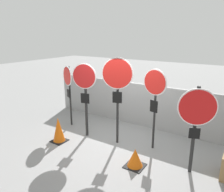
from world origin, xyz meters
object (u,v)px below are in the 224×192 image
object	(u,v)px
stop_sign_2	(117,83)
traffic_cone_0	(135,158)
stop_sign_4	(196,115)
traffic_cone_1	(59,130)
stop_sign_3	(155,91)
stop_sign_0	(68,83)
stop_sign_1	(85,87)

from	to	relation	value
stop_sign_2	traffic_cone_0	bearing A→B (deg)	-57.76
stop_sign_4	traffic_cone_0	xyz separation A→B (m)	(-1.22, -0.47, -1.22)
stop_sign_4	traffic_cone_1	xyz separation A→B (m)	(-3.76, -0.54, -1.07)
stop_sign_2	traffic_cone_1	xyz separation A→B (m)	(-1.55, -0.85, -1.48)
stop_sign_2	traffic_cone_0	size ratio (longest dim) A/B	5.42
stop_sign_3	stop_sign_4	distance (m)	1.37
stop_sign_0	stop_sign_4	size ratio (longest dim) A/B	1.01
stop_sign_2	stop_sign_4	xyz separation A→B (m)	(2.21, -0.31, -0.41)
stop_sign_1	traffic_cone_0	bearing A→B (deg)	-32.30
stop_sign_4	traffic_cone_0	world-z (taller)	stop_sign_4
traffic_cone_0	traffic_cone_1	world-z (taller)	traffic_cone_1
traffic_cone_1	stop_sign_1	bearing A→B (deg)	57.55
stop_sign_2	stop_sign_0	bearing A→B (deg)	153.26
traffic_cone_0	traffic_cone_1	size ratio (longest dim) A/B	0.61
stop_sign_4	traffic_cone_1	bearing A→B (deg)	165.56
stop_sign_4	stop_sign_0	bearing A→B (deg)	149.99
stop_sign_0	stop_sign_4	world-z (taller)	stop_sign_0
stop_sign_4	traffic_cone_1	size ratio (longest dim) A/B	2.72
stop_sign_1	traffic_cone_0	world-z (taller)	stop_sign_1
stop_sign_3	traffic_cone_0	xyz separation A→B (m)	(-0.00, -1.05, -1.46)
stop_sign_2	traffic_cone_0	world-z (taller)	stop_sign_2
traffic_cone_0	stop_sign_4	bearing A→B (deg)	20.96
stop_sign_4	stop_sign_2	bearing A→B (deg)	149.43
stop_sign_1	traffic_cone_0	xyz separation A→B (m)	(2.08, -0.66, -1.38)
traffic_cone_0	stop_sign_1	bearing A→B (deg)	162.39
traffic_cone_0	stop_sign_3	bearing A→B (deg)	89.80
stop_sign_2	traffic_cone_1	distance (m)	2.30
stop_sign_4	stop_sign_3	bearing A→B (deg)	131.77
stop_sign_1	stop_sign_3	bearing A→B (deg)	-4.14
stop_sign_3	stop_sign_4	bearing A→B (deg)	-13.83
stop_sign_0	stop_sign_4	distance (m)	4.37
stop_sign_0	stop_sign_2	size ratio (longest dim) A/B	0.83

